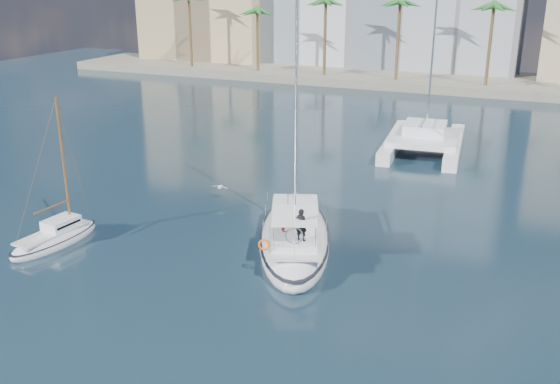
% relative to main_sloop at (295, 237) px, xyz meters
% --- Properties ---
extents(ground, '(160.00, 160.00, 0.00)m').
position_rel_main_sloop_xyz_m(ground, '(-0.90, -1.40, -0.56)').
color(ground, black).
rests_on(ground, ground).
extents(quay, '(120.00, 14.00, 1.20)m').
position_rel_main_sloop_xyz_m(quay, '(-0.90, 59.60, 0.04)').
color(quay, gray).
rests_on(quay, ground).
extents(palm_left, '(3.60, 3.60, 12.30)m').
position_rel_main_sloop_xyz_m(palm_left, '(-34.90, 55.60, 9.72)').
color(palm_left, brown).
rests_on(palm_left, ground).
extents(palm_centre, '(3.60, 3.60, 12.30)m').
position_rel_main_sloop_xyz_m(palm_centre, '(-0.90, 55.60, 9.72)').
color(palm_centre, brown).
rests_on(palm_centre, ground).
extents(main_sloop, '(8.58, 13.55, 19.20)m').
position_rel_main_sloop_xyz_m(main_sloop, '(0.00, 0.00, 0.00)').
color(main_sloop, white).
rests_on(main_sloop, ground).
extents(small_sloop, '(2.66, 6.54, 9.16)m').
position_rel_main_sloop_xyz_m(small_sloop, '(-13.25, -5.42, -0.19)').
color(small_sloop, white).
rests_on(small_sloop, ground).
extents(catamaran, '(7.80, 13.79, 19.15)m').
position_rel_main_sloop_xyz_m(catamaran, '(2.90, 24.27, 0.61)').
color(catamaran, white).
rests_on(catamaran, ground).
extents(seagull, '(1.24, 0.53, 0.23)m').
position_rel_main_sloop_xyz_m(seagull, '(-7.84, 5.28, 0.40)').
color(seagull, silver).
rests_on(seagull, ground).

